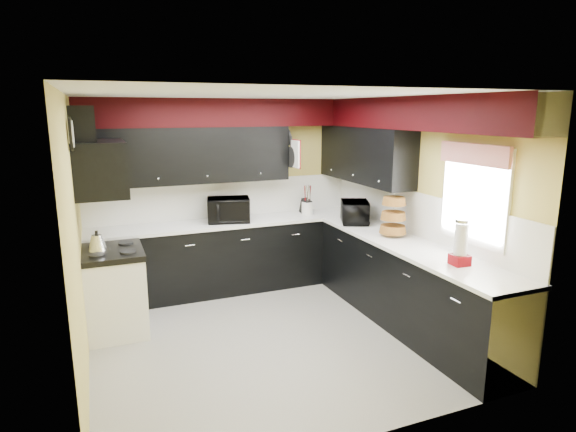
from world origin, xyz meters
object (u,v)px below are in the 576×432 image
Objects in this scene: kettle at (97,243)px; microwave at (355,212)px; utensil_crock at (307,208)px; toaster_oven at (229,210)px; knife_block at (306,206)px.

microwave is at bearing 0.54° from kettle.
microwave is 2.87× the size of utensil_crock.
toaster_oven is 1.63m from microwave.
microwave is at bearing -62.76° from utensil_crock.
utensil_crock is at bearing 14.56° from toaster_oven.
utensil_crock is 0.93× the size of kettle.
toaster_oven reaches higher than utensil_crock.
knife_block is (-0.37, 0.73, -0.03)m from microwave.
kettle is at bearing -143.03° from toaster_oven.
microwave is (1.49, -0.67, -0.02)m from toaster_oven.
utensil_crock is at bearing 14.75° from kettle.
kettle is (-3.09, -0.03, -0.07)m from microwave.
toaster_oven is at bearing 89.79° from microwave.
microwave is at bearing -10.77° from toaster_oven.
toaster_oven is 1.75m from kettle.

